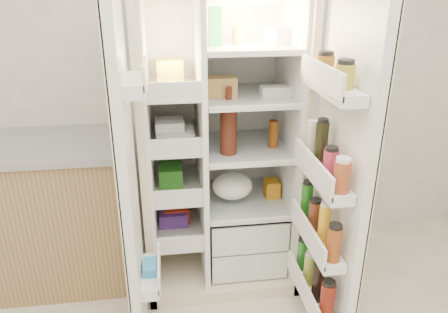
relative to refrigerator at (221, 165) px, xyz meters
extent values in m
cube|color=white|center=(-0.08, 0.35, 0.61)|extent=(4.00, 0.02, 2.70)
cube|color=beige|center=(-0.02, 0.28, 0.16)|extent=(0.92, 0.04, 1.80)
cube|color=beige|center=(-0.46, -0.05, 0.16)|extent=(0.04, 0.70, 1.80)
cube|color=beige|center=(0.42, -0.05, 0.16)|extent=(0.04, 0.70, 1.80)
cube|color=beige|center=(-0.02, -0.05, -0.70)|extent=(0.92, 0.70, 0.08)
cube|color=white|center=(-0.02, 0.25, 0.18)|extent=(0.84, 0.02, 1.68)
cube|color=white|center=(-0.43, -0.05, 0.18)|extent=(0.02, 0.62, 1.68)
cube|color=white|center=(0.39, -0.05, 0.18)|extent=(0.02, 0.62, 1.68)
cube|color=white|center=(-0.13, -0.05, 0.18)|extent=(0.03, 0.62, 1.68)
cube|color=silver|center=(0.14, -0.07, -0.56)|extent=(0.47, 0.52, 0.19)
cube|color=silver|center=(0.14, -0.07, -0.36)|extent=(0.47, 0.52, 0.19)
cube|color=#FFD18C|center=(0.14, 0.00, 0.98)|extent=(0.30, 0.30, 0.02)
cube|color=silver|center=(-0.28, -0.05, -0.39)|extent=(0.28, 0.58, 0.02)
cube|color=silver|center=(-0.28, -0.05, -0.09)|extent=(0.28, 0.58, 0.02)
cube|color=silver|center=(-0.28, -0.05, 0.21)|extent=(0.28, 0.58, 0.02)
cube|color=silver|center=(-0.28, -0.05, 0.51)|extent=(0.28, 0.58, 0.02)
cube|color=silver|center=(0.14, -0.05, -0.22)|extent=(0.49, 0.58, 0.01)
cube|color=silver|center=(0.14, -0.05, 0.14)|extent=(0.49, 0.58, 0.01)
cube|color=silver|center=(0.14, -0.05, 0.46)|extent=(0.49, 0.58, 0.02)
cube|color=silver|center=(0.14, -0.05, 0.74)|extent=(0.49, 0.58, 0.02)
cube|color=#F83723|center=(-0.28, -0.05, -0.33)|extent=(0.16, 0.20, 0.10)
cube|color=#2F8724|center=(-0.28, -0.05, -0.02)|extent=(0.14, 0.18, 0.12)
cube|color=silver|center=(-0.28, -0.05, 0.25)|extent=(0.20, 0.22, 0.07)
cube|color=gold|center=(-0.28, -0.05, 0.59)|extent=(0.15, 0.16, 0.14)
cube|color=#6A38A8|center=(-0.28, -0.05, -0.34)|extent=(0.18, 0.20, 0.09)
cube|color=#BC6B21|center=(-0.28, -0.05, -0.03)|extent=(0.14, 0.18, 0.10)
cube|color=white|center=(-0.28, -0.05, 0.28)|extent=(0.16, 0.16, 0.12)
sphere|color=orange|center=(0.01, -0.15, -0.62)|extent=(0.07, 0.07, 0.07)
sphere|color=orange|center=(0.10, -0.11, -0.62)|extent=(0.07, 0.07, 0.07)
sphere|color=orange|center=(0.20, -0.15, -0.62)|extent=(0.07, 0.07, 0.07)
sphere|color=orange|center=(0.06, -0.01, -0.62)|extent=(0.07, 0.07, 0.07)
ellipsoid|color=#437226|center=(0.14, -0.05, -0.34)|extent=(0.26, 0.24, 0.11)
cylinder|color=#4E1D10|center=(0.02, -0.17, 0.29)|extent=(0.10, 0.10, 0.30)
cylinder|color=brown|center=(0.31, -0.10, 0.23)|extent=(0.06, 0.06, 0.16)
cube|color=#248736|center=(-0.04, -0.07, 0.84)|extent=(0.07, 0.07, 0.20)
cylinder|color=white|center=(0.29, -0.07, 0.79)|extent=(0.11, 0.11, 0.10)
cylinder|color=olive|center=(0.10, -0.03, 0.79)|extent=(0.08, 0.08, 0.10)
cube|color=silver|center=(0.32, -0.11, 0.49)|extent=(0.21, 0.09, 0.05)
cube|color=tan|center=(-0.01, -0.09, 0.52)|extent=(0.18, 0.10, 0.11)
ellipsoid|color=white|center=(0.06, -0.10, -0.14)|extent=(0.25, 0.23, 0.16)
cube|color=orange|center=(0.32, -0.05, -0.16)|extent=(0.09, 0.11, 0.11)
cube|color=white|center=(-0.52, -0.60, 0.16)|extent=(0.05, 0.40, 1.72)
cube|color=beige|center=(-0.54, -0.60, 0.16)|extent=(0.01, 0.40, 1.72)
cube|color=white|center=(-0.45, -0.60, -0.34)|extent=(0.09, 0.32, 0.06)
cube|color=white|center=(-0.45, -0.60, 0.66)|extent=(0.09, 0.32, 0.06)
cube|color=#338CCC|center=(-0.45, -0.60, -0.31)|extent=(0.07, 0.12, 0.10)
cube|color=white|center=(0.48, -0.69, 0.16)|extent=(0.05, 0.58, 1.72)
cube|color=beige|center=(0.51, -0.69, 0.16)|extent=(0.01, 0.58, 1.72)
cube|color=white|center=(0.40, -0.69, -0.48)|extent=(0.11, 0.50, 0.05)
cube|color=white|center=(0.40, -0.69, -0.14)|extent=(0.11, 0.50, 0.05)
cube|color=white|center=(0.40, -0.69, 0.21)|extent=(0.11, 0.50, 0.05)
cube|color=white|center=(0.40, -0.69, 0.64)|extent=(0.11, 0.50, 0.05)
cylinder|color=maroon|center=(0.40, -0.89, -0.36)|extent=(0.07, 0.07, 0.20)
cylinder|color=black|center=(0.40, -0.76, -0.35)|extent=(0.06, 0.06, 0.22)
cylinder|color=#A6A838|center=(0.40, -0.63, -0.37)|extent=(0.06, 0.06, 0.18)
cylinder|color=#277125|center=(0.40, -0.50, -0.36)|extent=(0.06, 0.06, 0.19)
cylinder|color=brown|center=(0.40, -0.89, -0.03)|extent=(0.07, 0.07, 0.17)
cylinder|color=#F4A81C|center=(0.40, -0.76, -0.01)|extent=(0.06, 0.06, 0.21)
cylinder|color=#5E2A17|center=(0.40, -0.63, -0.04)|extent=(0.07, 0.07, 0.16)
cylinder|color=#1D6016|center=(0.40, -0.50, -0.02)|extent=(0.06, 0.06, 0.20)
cylinder|color=#964020|center=(0.40, -0.89, 0.30)|extent=(0.07, 0.07, 0.14)
cylinder|color=#AD2C42|center=(0.40, -0.76, 0.30)|extent=(0.07, 0.07, 0.14)
cylinder|color=black|center=(0.40, -0.63, 0.35)|extent=(0.06, 0.06, 0.23)
cylinder|color=beige|center=(0.40, -0.50, 0.32)|extent=(0.06, 0.06, 0.18)
cylinder|color=olive|center=(0.40, -0.81, 0.71)|extent=(0.08, 0.08, 0.10)
cylinder|color=#91591A|center=(0.40, -0.59, 0.71)|extent=(0.08, 0.08, 0.10)
cube|color=#A18250|center=(-1.24, 0.05, -0.30)|extent=(1.25, 0.65, 0.90)
cube|color=#939499|center=(-1.24, 0.05, 0.17)|extent=(1.29, 0.69, 0.04)
camera|label=1|loc=(-0.32, -2.43, 1.06)|focal=34.00mm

